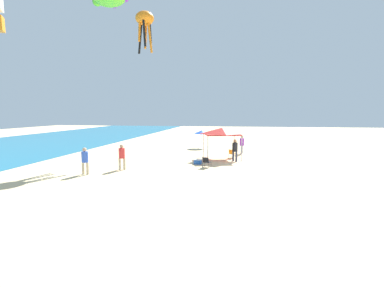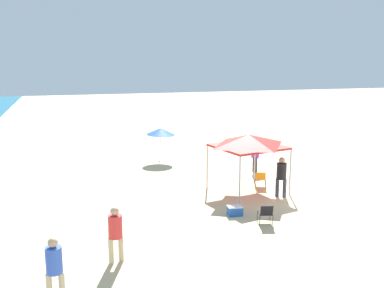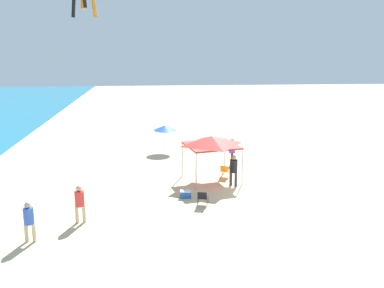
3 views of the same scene
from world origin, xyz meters
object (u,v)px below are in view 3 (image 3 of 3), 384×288
person_near_umbrella (232,149)px  folding_chair_near_cooler (203,197)px  person_far_stroller (29,219)px  folding_chair_left_of_tent (225,170)px  canopy_tent (212,141)px  cooler_box (186,194)px  person_by_tent (234,168)px  person_beachcomber (80,201)px  beach_umbrella (165,128)px

person_near_umbrella → folding_chair_near_cooler: bearing=-14.8°
folding_chair_near_cooler → person_far_stroller: 8.72m
folding_chair_left_of_tent → folding_chair_near_cooler: (-4.70, 1.88, 0.00)m
canopy_tent → cooler_box: (-2.93, 1.77, -2.30)m
canopy_tent → person_far_stroller: size_ratio=1.96×
folding_chair_near_cooler → canopy_tent: bearing=-89.9°
folding_chair_left_of_tent → person_far_stroller: size_ratio=0.44×
person_near_umbrella → person_by_tent: bearing=-2.6°
person_by_tent → person_far_stroller: person_by_tent is taller
cooler_box → person_by_tent: person_by_tent is taller
person_beachcomber → person_by_tent: person_by_tent is taller
person_by_tent → folding_chair_left_of_tent: bearing=134.9°
cooler_box → person_beachcomber: size_ratio=0.35×
person_by_tent → folding_chair_near_cooler: bearing=-89.6°
folding_chair_left_of_tent → person_by_tent: size_ratio=0.43×
folding_chair_near_cooler → cooler_box: (1.23, 0.82, -0.27)m
person_by_tent → beach_umbrella: bearing=151.0°
person_far_stroller → beach_umbrella: bearing=-109.0°
canopy_tent → folding_chair_left_of_tent: bearing=-59.8°
folding_chair_near_cooler → cooler_box: 1.50m
canopy_tent → person_far_stroller: bearing=131.7°
folding_chair_near_cooler → beach_umbrella: bearing=-68.1°
folding_chair_near_cooler → cooler_box: bearing=-43.3°
beach_umbrella → folding_chair_near_cooler: (-11.55, -1.82, -1.42)m
beach_umbrella → cooler_box: beach_umbrella is taller
folding_chair_left_of_tent → person_beachcomber: 10.28m
cooler_box → person_far_stroller: (-4.93, 7.05, 0.88)m
canopy_tent → person_beachcomber: 9.30m
folding_chair_near_cooler → person_near_umbrella: (7.54, -2.81, 0.62)m
beach_umbrella → person_by_tent: size_ratio=1.13×
cooler_box → person_by_tent: size_ratio=0.34×
person_beachcomber → person_near_umbrella: person_beachcomber is taller
beach_umbrella → person_beachcomber: (-13.35, 4.24, -0.79)m
folding_chair_near_cooler → person_far_stroller: size_ratio=0.44×
folding_chair_near_cooler → person_by_tent: size_ratio=0.43×
folding_chair_left_of_tent → folding_chair_near_cooler: bearing=91.5°
folding_chair_left_of_tent → person_by_tent: (-1.73, -0.26, 0.65)m
beach_umbrella → person_near_umbrella: beach_umbrella is taller
person_by_tent → person_far_stroller: 12.04m
cooler_box → folding_chair_left_of_tent: bearing=-37.9°
canopy_tent → person_far_stroller: canopy_tent is taller
canopy_tent → person_beachcomber: size_ratio=1.92×
folding_chair_left_of_tent → person_near_umbrella: person_near_umbrella is taller
canopy_tent → beach_umbrella: bearing=20.5°
folding_chair_near_cooler → person_beachcomber: person_beachcomber is taller
canopy_tent → cooler_box: size_ratio=5.51×
canopy_tent → person_far_stroller: 11.90m
canopy_tent → person_near_umbrella: size_ratio=1.93×
cooler_box → person_far_stroller: bearing=125.0°
beach_umbrella → person_near_umbrella: size_ratio=1.16×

